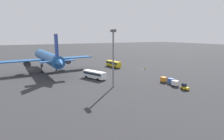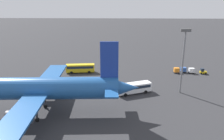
# 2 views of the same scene
# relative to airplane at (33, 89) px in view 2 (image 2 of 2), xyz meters

# --- Properties ---
(ground_plane) EXTENTS (600.00, 600.00, 0.00)m
(ground_plane) POSITION_rel_airplane_xyz_m (-17.05, -43.30, -6.67)
(ground_plane) COLOR #2D2D30
(airplane) EXTENTS (50.46, 43.31, 17.74)m
(airplane) POSITION_rel_airplane_xyz_m (0.00, 0.00, 0.00)
(airplane) COLOR #1E5193
(airplane) RESTS_ON ground
(shuttle_bus_near) EXTENTS (11.07, 3.97, 3.34)m
(shuttle_bus_near) POSITION_rel_airplane_xyz_m (-4.83, -33.36, -4.68)
(shuttle_bus_near) COLOR gold
(shuttle_bus_near) RESTS_ON ground
(shuttle_bus_far) EXTENTS (10.86, 6.69, 3.09)m
(shuttle_bus_far) POSITION_rel_airplane_xyz_m (-24.40, -14.15, -4.81)
(shuttle_bus_far) COLOR white
(shuttle_bus_far) RESTS_ON ground
(baggage_tug) EXTENTS (2.44, 1.70, 2.10)m
(baggage_tug) POSITION_rel_airplane_xyz_m (-51.65, -34.09, -5.73)
(baggage_tug) COLOR gold
(baggage_tug) RESTS_ON ground
(worker_person) EXTENTS (0.38, 0.38, 1.74)m
(worker_person) POSITION_rel_airplane_xyz_m (-18.92, -44.17, -5.80)
(worker_person) COLOR #1E1E2D
(worker_person) RESTS_ON ground
(cargo_cart_white) EXTENTS (2.10, 1.81, 2.06)m
(cargo_cart_white) POSITION_rel_airplane_xyz_m (-47.46, -34.44, -5.48)
(cargo_cart_white) COLOR #38383D
(cargo_cart_white) RESTS_ON ground
(cargo_cart_blue) EXTENTS (2.10, 1.81, 2.06)m
(cargo_cart_blue) POSITION_rel_airplane_xyz_m (-44.65, -35.39, -5.48)
(cargo_cart_blue) COLOR #38383D
(cargo_cart_blue) RESTS_ON ground
(cargo_cart_orange) EXTENTS (2.10, 1.81, 2.06)m
(cargo_cart_orange) POSITION_rel_airplane_xyz_m (-41.84, -34.62, -5.48)
(cargo_cart_orange) COLOR #38383D
(cargo_cart_orange) RESTS_ON ground
(light_pole) EXTENTS (2.80, 0.70, 19.02)m
(light_pole) POSITION_rel_airplane_xyz_m (-38.37, -15.26, 4.87)
(light_pole) COLOR slate
(light_pole) RESTS_ON ground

